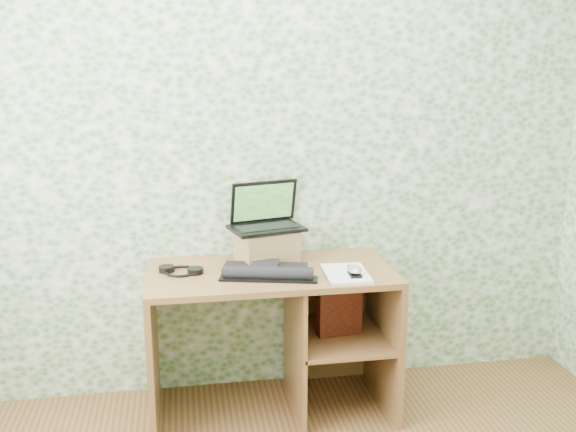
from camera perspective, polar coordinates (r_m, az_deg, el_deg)
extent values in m
plane|color=white|center=(3.32, -2.36, 5.89)|extent=(3.50, 0.00, 3.50)
cube|color=brown|center=(3.15, -1.54, -5.10)|extent=(1.20, 0.60, 0.03)
cube|color=brown|center=(3.27, -11.93, -11.79)|extent=(0.03, 0.60, 0.72)
cube|color=brown|center=(3.41, 8.44, -10.49)|extent=(0.03, 0.60, 0.72)
cube|color=brown|center=(3.31, 0.60, -11.16)|extent=(0.02, 0.56, 0.72)
cube|color=brown|center=(3.34, 4.59, -10.53)|extent=(0.46, 0.56, 0.02)
cube|color=brown|center=(3.61, 3.57, -8.98)|extent=(0.48, 0.02, 0.72)
cube|color=#8A5F3E|center=(3.26, -1.91, -2.65)|extent=(0.33, 0.29, 0.17)
cube|color=black|center=(3.23, -1.93, -1.09)|extent=(0.40, 0.32, 0.02)
cube|color=black|center=(3.22, -1.90, -0.95)|extent=(0.33, 0.20, 0.00)
cube|color=black|center=(3.30, -2.17, 1.30)|extent=(0.36, 0.14, 0.22)
cube|color=#164E18|center=(3.29, -2.15, 1.25)|extent=(0.32, 0.12, 0.19)
cube|color=black|center=(3.11, -2.03, -4.75)|extent=(0.43, 0.24, 0.03)
cube|color=black|center=(3.11, -2.03, -4.59)|extent=(0.16, 0.16, 0.05)
cylinder|color=black|center=(3.01, -1.76, -5.08)|extent=(0.43, 0.16, 0.06)
cube|color=black|center=(3.01, -1.74, -5.59)|extent=(0.47, 0.20, 0.01)
torus|color=black|center=(3.15, -9.48, -4.86)|extent=(0.21, 0.21, 0.01)
cylinder|color=black|center=(3.18, -10.73, -4.64)|extent=(0.08, 0.08, 0.03)
cylinder|color=black|center=(3.12, -8.23, -4.85)|extent=(0.08, 0.08, 0.03)
cube|color=white|center=(3.09, 5.18, -5.12)|extent=(0.22, 0.30, 0.01)
ellipsoid|color=#BDBDC0|center=(3.04, 5.95, -4.95)|extent=(0.07, 0.11, 0.03)
cylinder|color=black|center=(3.11, 5.52, -4.77)|extent=(0.03, 0.13, 0.01)
cube|color=maroon|center=(3.29, 4.55, -8.22)|extent=(0.23, 0.10, 0.27)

